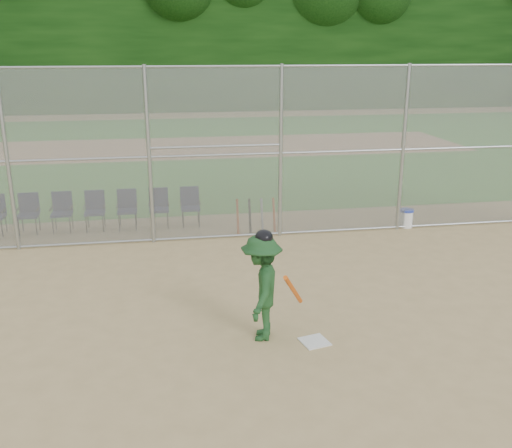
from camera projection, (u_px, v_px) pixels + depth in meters
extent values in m
plane|color=tan|center=(282.00, 338.00, 8.91)|extent=(100.00, 100.00, 0.00)
plane|color=#2B7021|center=(199.00, 147.00, 25.86)|extent=(100.00, 100.00, 0.00)
plane|color=tan|center=(199.00, 147.00, 25.86)|extent=(24.00, 24.00, 0.00)
cube|color=gray|center=(238.00, 154.00, 13.03)|extent=(16.00, 0.02, 4.00)
cylinder|color=#9EA3A8|center=(237.00, 66.00, 12.45)|extent=(16.00, 0.05, 0.05)
cube|color=black|center=(180.00, 30.00, 40.24)|extent=(80.00, 5.00, 11.00)
cube|color=silver|center=(315.00, 342.00, 8.78)|extent=(0.48, 0.48, 0.02)
imported|color=#1C4720|center=(262.00, 287.00, 8.69)|extent=(0.90, 1.22, 1.68)
ellipsoid|color=black|center=(262.00, 237.00, 8.45)|extent=(0.27, 0.30, 0.23)
cylinder|color=orange|center=(293.00, 290.00, 8.35)|extent=(0.43, 0.56, 0.65)
cylinder|color=white|center=(406.00, 219.00, 14.36)|extent=(0.34, 0.34, 0.41)
cylinder|color=#273BAB|center=(407.00, 210.00, 14.29)|extent=(0.36, 0.36, 0.05)
cylinder|color=#D84C14|center=(238.00, 217.00, 13.81)|extent=(0.06, 0.23, 0.84)
cylinder|color=black|center=(250.00, 216.00, 13.85)|extent=(0.06, 0.26, 0.84)
cylinder|color=#B2B2B7|center=(262.00, 216.00, 13.90)|extent=(0.06, 0.29, 0.83)
cylinder|color=#D84C14|center=(274.00, 215.00, 13.95)|extent=(0.06, 0.32, 0.83)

